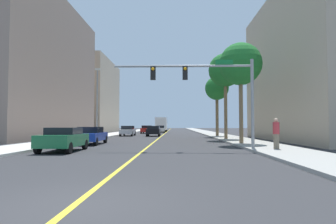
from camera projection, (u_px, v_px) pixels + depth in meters
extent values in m
plane|color=#2D2D30|center=(164.00, 134.00, 47.47)|extent=(192.00, 192.00, 0.00)
cube|color=beige|center=(116.00, 134.00, 47.70)|extent=(3.57, 168.00, 0.15)
cube|color=#9E9B93|center=(213.00, 134.00, 47.26)|extent=(3.57, 168.00, 0.15)
cube|color=yellow|center=(164.00, 134.00, 47.47)|extent=(0.16, 144.00, 0.01)
cube|color=gray|center=(11.00, 69.00, 35.76)|extent=(14.26, 24.49, 17.39)
cube|color=tan|center=(86.00, 97.00, 60.29)|extent=(10.76, 17.80, 15.21)
cube|color=tan|center=(330.00, 66.00, 28.35)|extent=(11.53, 20.54, 14.98)
cylinder|color=gray|center=(252.00, 103.00, 17.63)|extent=(0.20, 0.20, 5.57)
cylinder|color=gray|center=(183.00, 66.00, 17.86)|extent=(8.71, 0.14, 0.14)
cube|color=black|center=(185.00, 73.00, 17.84)|extent=(0.32, 0.24, 0.84)
sphere|color=orange|center=(185.00, 69.00, 17.71)|extent=(0.20, 0.20, 0.20)
cube|color=black|center=(153.00, 73.00, 17.89)|extent=(0.32, 0.24, 0.84)
sphere|color=orange|center=(153.00, 69.00, 17.76)|extent=(0.20, 0.20, 0.20)
cube|color=#147233|center=(224.00, 62.00, 17.80)|extent=(1.10, 0.04, 0.28)
cylinder|color=gray|center=(97.00, 104.00, 31.90)|extent=(0.16, 0.16, 7.63)
cube|color=beige|center=(97.00, 69.00, 32.08)|extent=(0.56, 0.28, 0.20)
cylinder|color=brown|center=(241.00, 103.00, 22.36)|extent=(0.31, 0.31, 6.29)
sphere|color=#1E6B28|center=(240.00, 64.00, 22.50)|extent=(3.39, 3.39, 3.39)
cone|color=#1E6B28|center=(254.00, 66.00, 22.38)|extent=(0.53, 1.47, 1.46)
cone|color=#1E6B28|center=(239.00, 69.00, 23.49)|extent=(1.52, 0.63, 1.33)
cone|color=#1E6B28|center=(228.00, 67.00, 22.57)|extent=(0.49, 1.45, 1.66)
cone|color=#1E6B28|center=(243.00, 64.00, 21.48)|extent=(1.64, 0.47, 1.22)
cylinder|color=brown|center=(226.00, 104.00, 29.50)|extent=(0.34, 0.34, 7.19)
sphere|color=#1E6B28|center=(225.00, 70.00, 29.66)|extent=(3.52, 3.52, 3.52)
cone|color=#1E6B28|center=(236.00, 72.00, 29.49)|extent=(0.62, 1.88, 1.32)
cone|color=#1E6B28|center=(225.00, 74.00, 30.70)|extent=(1.71, 0.62, 1.68)
cone|color=#1E6B28|center=(216.00, 73.00, 30.20)|extent=(1.12, 1.72, 1.60)
cone|color=#1E6B28|center=(217.00, 71.00, 29.14)|extent=(1.13, 1.70, 1.51)
cone|color=#1E6B28|center=(230.00, 70.00, 28.62)|extent=(1.47, 0.72, 1.74)
cylinder|color=brown|center=(217.00, 112.00, 36.59)|extent=(0.38, 0.38, 6.21)
sphere|color=#1E6B28|center=(217.00, 88.00, 36.73)|extent=(3.07, 3.07, 3.07)
cone|color=#1E6B28|center=(224.00, 90.00, 36.74)|extent=(0.50, 1.66, 1.31)
cone|color=#1E6B28|center=(220.00, 90.00, 37.47)|extent=(1.32, 1.07, 1.74)
cone|color=#1E6B28|center=(213.00, 91.00, 37.57)|extent=(1.71, 1.11, 1.55)
cone|color=#1E6B28|center=(210.00, 90.00, 36.64)|extent=(0.57, 1.34, 1.32)
cone|color=#1E6B28|center=(213.00, 89.00, 36.01)|extent=(1.37, 1.24, 1.35)
cone|color=#1E6B28|center=(221.00, 89.00, 35.92)|extent=(1.41, 1.08, 1.33)
cube|color=black|center=(153.00, 131.00, 39.55)|extent=(1.90, 4.05, 0.68)
cube|color=black|center=(153.00, 127.00, 39.54)|extent=(1.65, 1.98, 0.43)
cylinder|color=black|center=(148.00, 134.00, 41.01)|extent=(0.23, 0.64, 0.64)
cylinder|color=black|center=(160.00, 134.00, 40.99)|extent=(0.23, 0.64, 0.64)
cylinder|color=black|center=(147.00, 134.00, 38.09)|extent=(0.23, 0.64, 0.64)
cylinder|color=black|center=(159.00, 134.00, 38.07)|extent=(0.23, 0.64, 0.64)
cube|color=red|center=(147.00, 130.00, 51.61)|extent=(1.97, 4.32, 0.68)
cube|color=black|center=(147.00, 127.00, 51.62)|extent=(1.71, 2.24, 0.47)
cylinder|color=black|center=(144.00, 132.00, 53.22)|extent=(0.23, 0.64, 0.64)
cylinder|color=black|center=(152.00, 132.00, 53.14)|extent=(0.23, 0.64, 0.64)
cylinder|color=black|center=(141.00, 132.00, 50.05)|extent=(0.23, 0.64, 0.64)
cylinder|color=black|center=(151.00, 132.00, 49.97)|extent=(0.23, 0.64, 0.64)
cube|color=#1E389E|center=(91.00, 137.00, 22.79)|extent=(1.96, 4.38, 0.62)
cube|color=black|center=(91.00, 130.00, 22.76)|extent=(1.67, 2.05, 0.48)
cylinder|color=black|center=(96.00, 142.00, 21.17)|extent=(0.24, 0.65, 0.64)
cylinder|color=black|center=(74.00, 142.00, 21.16)|extent=(0.24, 0.65, 0.64)
cylinder|color=black|center=(105.00, 139.00, 24.39)|extent=(0.24, 0.65, 0.64)
cylinder|color=black|center=(86.00, 139.00, 24.39)|extent=(0.24, 0.65, 0.64)
cube|color=white|center=(160.00, 130.00, 56.15)|extent=(1.82, 4.08, 0.65)
cube|color=black|center=(160.00, 127.00, 56.05)|extent=(1.59, 2.07, 0.47)
cylinder|color=black|center=(157.00, 131.00, 57.63)|extent=(0.23, 0.64, 0.64)
cylinder|color=black|center=(165.00, 131.00, 57.60)|extent=(0.23, 0.64, 0.64)
cylinder|color=black|center=(156.00, 131.00, 54.67)|extent=(0.23, 0.64, 0.64)
cylinder|color=black|center=(164.00, 131.00, 54.64)|extent=(0.23, 0.64, 0.64)
cube|color=#BCBCC1|center=(128.00, 132.00, 40.37)|extent=(1.85, 4.35, 0.62)
cube|color=black|center=(128.00, 128.00, 40.33)|extent=(1.60, 2.17, 0.51)
cylinder|color=black|center=(132.00, 134.00, 38.73)|extent=(0.23, 0.64, 0.64)
cylinder|color=black|center=(120.00, 134.00, 38.75)|extent=(0.23, 0.64, 0.64)
cylinder|color=black|center=(135.00, 133.00, 41.95)|extent=(0.23, 0.64, 0.64)
cylinder|color=black|center=(124.00, 133.00, 41.97)|extent=(0.23, 0.64, 0.64)
cube|color=#196638|center=(63.00, 140.00, 16.71)|extent=(1.97, 3.97, 0.70)
cube|color=black|center=(64.00, 131.00, 16.80)|extent=(1.70, 1.84, 0.40)
cylinder|color=black|center=(69.00, 148.00, 15.27)|extent=(0.23, 0.64, 0.64)
cylinder|color=black|center=(38.00, 148.00, 15.29)|extent=(0.23, 0.64, 0.64)
cylinder|color=black|center=(85.00, 144.00, 18.11)|extent=(0.23, 0.64, 0.64)
cylinder|color=black|center=(59.00, 144.00, 18.13)|extent=(0.23, 0.64, 0.64)
cube|color=silver|center=(162.00, 126.00, 67.11)|extent=(2.44, 2.05, 1.60)
cube|color=silver|center=(161.00, 124.00, 63.57)|extent=(2.50, 5.20, 2.78)
cylinder|color=black|center=(158.00, 130.00, 67.13)|extent=(0.30, 0.91, 0.90)
cylinder|color=black|center=(167.00, 130.00, 67.03)|extent=(0.30, 0.91, 0.90)
cylinder|color=black|center=(156.00, 130.00, 62.27)|extent=(0.30, 0.91, 0.90)
cylinder|color=black|center=(166.00, 130.00, 62.17)|extent=(0.30, 0.91, 0.90)
cylinder|color=#726651|center=(276.00, 141.00, 16.67)|extent=(0.32, 0.32, 0.88)
cylinder|color=#B23338|center=(276.00, 128.00, 16.71)|extent=(0.38, 0.38, 0.70)
sphere|color=tan|center=(276.00, 120.00, 16.73)|extent=(0.24, 0.24, 0.24)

